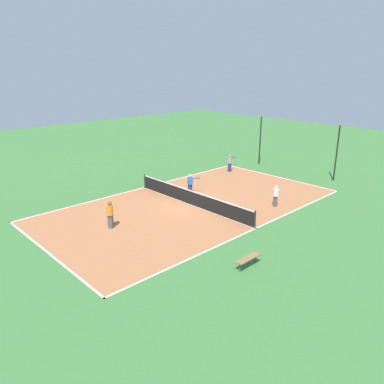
# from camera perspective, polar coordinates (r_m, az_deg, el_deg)

# --- Properties ---
(ground_plane) EXTENTS (80.00, 80.00, 0.00)m
(ground_plane) POSITION_cam_1_polar(r_m,az_deg,el_deg) (24.08, 0.00, -2.03)
(ground_plane) COLOR #3D7538
(court_surface) EXTENTS (10.30, 19.10, 0.02)m
(court_surface) POSITION_cam_1_polar(r_m,az_deg,el_deg) (24.07, 0.00, -2.01)
(court_surface) COLOR #AD6B42
(court_surface) RESTS_ON ground_plane
(tennis_net) EXTENTS (10.10, 0.10, 1.01)m
(tennis_net) POSITION_cam_1_polar(r_m,az_deg,el_deg) (23.90, 0.00, -0.83)
(tennis_net) COLOR black
(tennis_net) RESTS_ON court_surface
(bench) EXTENTS (0.36, 1.41, 0.45)m
(bench) POSITION_cam_1_polar(r_m,az_deg,el_deg) (16.96, 8.54, -10.07)
(bench) COLOR olive
(bench) RESTS_ON ground_plane
(player_center_orange) EXTENTS (0.50, 0.50, 1.56)m
(player_center_orange) POSITION_cam_1_polar(r_m,az_deg,el_deg) (20.84, -12.39, -3.14)
(player_center_orange) COLOR #4C4C51
(player_center_orange) RESTS_ON court_surface
(player_near_blue) EXTENTS (0.64, 0.99, 1.42)m
(player_near_blue) POSITION_cam_1_polar(r_m,az_deg,el_deg) (25.93, -0.26, 1.40)
(player_near_blue) COLOR navy
(player_near_blue) RESTS_ON court_surface
(player_baseline_gray) EXTENTS (0.39, 0.95, 1.44)m
(player_baseline_gray) POSITION_cam_1_polar(r_m,az_deg,el_deg) (31.81, 5.77, 4.55)
(player_baseline_gray) COLOR navy
(player_baseline_gray) RESTS_ON court_surface
(player_far_white) EXTENTS (0.51, 0.51, 1.38)m
(player_far_white) POSITION_cam_1_polar(r_m,az_deg,el_deg) (24.17, 12.64, -0.43)
(player_far_white) COLOR #4C4C51
(player_far_white) RESTS_ON court_surface
(tennis_ball_midcourt) EXTENTS (0.07, 0.07, 0.07)m
(tennis_ball_midcourt) POSITION_cam_1_polar(r_m,az_deg,el_deg) (23.53, 6.75, -2.52)
(tennis_ball_midcourt) COLOR #CCE033
(tennis_ball_midcourt) RESTS_ON court_surface
(tennis_ball_near_net) EXTENTS (0.07, 0.07, 0.07)m
(tennis_ball_near_net) POSITION_cam_1_polar(r_m,az_deg,el_deg) (22.22, -22.23, -5.13)
(tennis_ball_near_net) COLOR #CCE033
(tennis_ball_near_net) RESTS_ON court_surface
(tennis_ball_far_baseline) EXTENTS (0.07, 0.07, 0.07)m
(tennis_ball_far_baseline) POSITION_cam_1_polar(r_m,az_deg,el_deg) (30.59, 2.96, 2.55)
(tennis_ball_far_baseline) COLOR #CCE033
(tennis_ball_far_baseline) RESTS_ON court_surface
(fence_post_back_left) EXTENTS (0.12, 0.12, 4.30)m
(fence_post_back_left) POSITION_cam_1_polar(r_m,az_deg,el_deg) (34.49, 10.33, 7.67)
(fence_post_back_left) COLOR black
(fence_post_back_left) RESTS_ON ground_plane
(fence_post_back_right) EXTENTS (0.12, 0.12, 4.30)m
(fence_post_back_right) POSITION_cam_1_polar(r_m,az_deg,el_deg) (30.88, 21.17, 5.48)
(fence_post_back_right) COLOR black
(fence_post_back_right) RESTS_ON ground_plane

